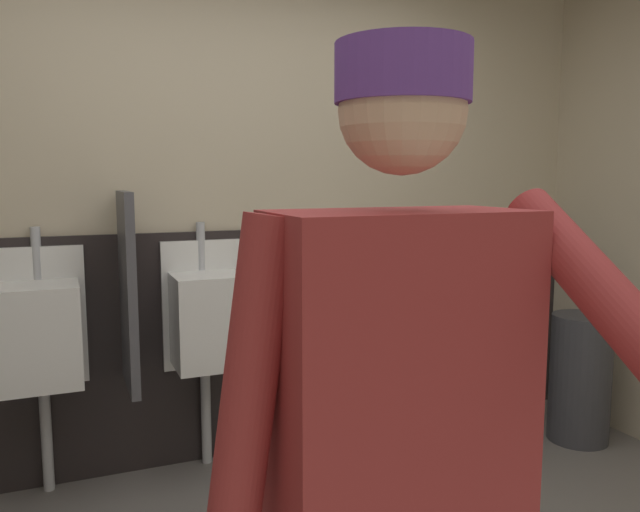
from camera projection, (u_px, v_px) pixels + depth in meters
wall_back at (215, 193)px, 3.22m from camera, size 4.99×0.12×2.77m
wainscot_band_back at (221, 345)px, 3.25m from camera, size 4.39×0.03×1.19m
urinal_left at (40, 333)px, 2.77m from camera, size 0.40×0.34×1.24m
urinal_middle at (208, 318)px, 3.06m from camera, size 0.40×0.34×1.24m
urinal_right at (347, 306)px, 3.34m from camera, size 0.40×0.34×1.24m
privacy_divider_panel at (128, 291)px, 2.83m from camera, size 0.04×0.40×0.90m
person at (399, 435)px, 1.13m from camera, size 0.68×0.60×1.69m
trash_bin at (580, 378)px, 3.47m from camera, size 0.33×0.33×0.71m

